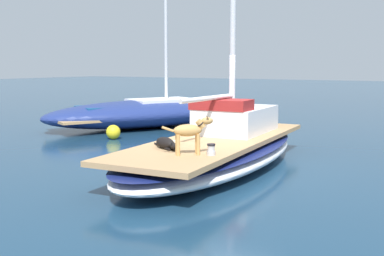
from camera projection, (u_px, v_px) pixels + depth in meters
ground_plane at (216, 168)px, 10.71m from camera, size 120.00×120.00×0.00m
sailboat_main at (216, 153)px, 10.67m from camera, size 3.14×7.43×0.66m
cabin_house at (235, 118)px, 11.57m from camera, size 1.59×2.33×0.84m
dog_black at (166, 143)px, 9.36m from camera, size 0.88×0.54×0.22m
dog_tan at (190, 132)px, 8.69m from camera, size 0.76×0.68×0.70m
deck_winch at (211, 150)px, 8.68m from camera, size 0.16×0.16×0.21m
coiled_rope at (172, 142)px, 10.00m from camera, size 0.32×0.32×0.04m
moored_boat_port_side at (147, 112)px, 17.71m from camera, size 5.77×8.27×8.19m
mooring_buoy at (113, 132)px, 14.83m from camera, size 0.44×0.44×0.44m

